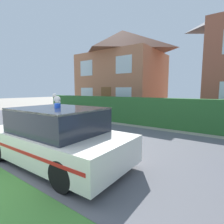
{
  "coord_description": "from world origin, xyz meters",
  "views": [
    {
      "loc": [
        3.73,
        -0.89,
        1.84
      ],
      "look_at": [
        0.0,
        4.26,
        1.05
      ],
      "focal_mm": 28.0,
      "sensor_mm": 36.0,
      "label": 1
    }
  ],
  "objects": [
    {
      "name": "garden_hedge",
      "position": [
        0.0,
        7.56,
        0.73
      ],
      "size": [
        15.5,
        0.53,
        1.46
      ],
      "primitive_type": "cube",
      "color": "#2D662D",
      "rests_on": "ground"
    },
    {
      "name": "road_strip",
      "position": [
        0.0,
        3.75,
        0.01
      ],
      "size": [
        28.0,
        5.97,
        0.01
      ],
      "primitive_type": "cube",
      "color": "#5B5B60",
      "rests_on": "ground"
    },
    {
      "name": "police_car",
      "position": [
        0.05,
        1.78,
        0.69
      ],
      "size": [
        4.03,
        1.9,
        1.51
      ],
      "rotation": [
        0.0,
        0.0,
        3.16
      ],
      "color": "black",
      "rests_on": "road_strip"
    },
    {
      "name": "cat",
      "position": [
        -0.13,
        1.96,
        1.63
      ],
      "size": [
        0.29,
        0.18,
        0.25
      ],
      "rotation": [
        0.0,
        0.0,
        3.46
      ],
      "color": "silver",
      "rests_on": "police_car"
    },
    {
      "name": "wheelie_bin",
      "position": [
        3.21,
        8.55,
        0.58
      ],
      "size": [
        0.68,
        0.69,
        1.14
      ],
      "rotation": [
        0.0,
        0.0,
        0.21
      ],
      "color": "#23662D",
      "rests_on": "ground"
    },
    {
      "name": "house_left",
      "position": [
        -5.26,
        13.14,
        3.7
      ],
      "size": [
        7.28,
        5.81,
        7.26
      ],
      "color": "#A86B4C",
      "rests_on": "ground"
    }
  ]
}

